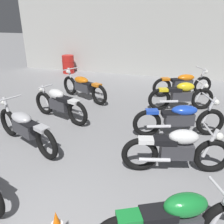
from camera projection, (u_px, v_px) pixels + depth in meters
back_wall at (151, 35)px, 10.41m from camera, size 13.07×0.24×3.60m
motorcycle_left_row_1 at (25, 127)px, 5.03m from camera, size 2.03×1.06×0.97m
motorcycle_left_row_2 at (59, 104)px, 6.32m from camera, size 1.90×0.78×0.88m
motorcycle_left_row_3 at (83, 86)px, 7.84m from camera, size 1.98×1.13×0.97m
motorcycle_right_row_0 at (176, 223)px, 2.72m from camera, size 1.82×0.97×0.88m
motorcycle_right_row_1 at (177, 149)px, 4.19m from camera, size 1.94×0.69×0.88m
motorcycle_right_row_2 at (180, 118)px, 5.45m from camera, size 2.09×0.93×0.97m
motorcycle_right_row_3 at (182, 95)px, 6.97m from camera, size 1.90×0.77×0.88m
motorcycle_right_row_4 at (183, 83)px, 8.18m from camera, size 2.00×1.10×0.97m
oil_drum at (68, 64)px, 11.39m from camera, size 0.59×0.59×0.85m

